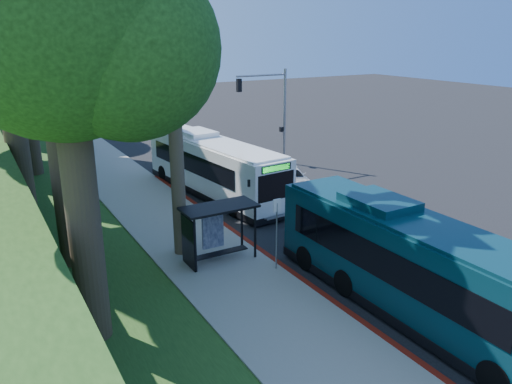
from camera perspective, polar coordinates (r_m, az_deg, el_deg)
ground at (r=27.69m, az=6.21°, el=-2.37°), size 140.00×140.00×0.00m
sidewalk at (r=24.32m, az=-7.88°, el=-5.22°), size 4.50×70.00×0.12m
red_curb at (r=22.00m, az=1.79°, el=-7.61°), size 0.25×30.00×0.13m
grass_verge at (r=27.63m, az=-22.97°, el=-3.73°), size 8.00×70.00×0.06m
bus_shelter at (r=21.24m, az=-4.98°, el=-3.51°), size 3.20×1.51×2.55m
stop_sign_pole at (r=20.23m, az=2.38°, el=-3.74°), size 0.35×0.06×3.17m
traffic_signal_pole at (r=36.75m, az=1.95°, el=9.86°), size 4.10×0.30×7.00m
tree_2 at (r=37.00m, az=-25.77°, el=17.66°), size 8.82×8.40×15.12m
tree_4 at (r=52.97m, az=-26.82°, el=16.25°), size 8.40×8.00×14.14m
tree_5 at (r=61.03m, az=-26.38°, el=15.56°), size 7.35×7.00×12.86m
tree_6 at (r=15.05m, az=-20.99°, el=17.46°), size 7.56×7.20×13.74m
white_bus at (r=30.33m, az=-4.95°, el=3.00°), size 3.79×12.45×3.65m
teal_bus at (r=18.20m, az=17.75°, el=-8.03°), size 2.75×12.62×3.76m
pickup at (r=31.08m, az=3.68°, el=1.41°), size 4.04×5.87×1.49m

